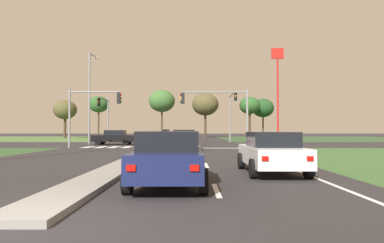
{
  "coord_description": "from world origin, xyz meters",
  "views": [
    {
      "loc": [
        2.87,
        -5.29,
        1.56
      ],
      "look_at": [
        2.92,
        26.39,
        2.33
      ],
      "focal_mm": 31.49,
      "sensor_mm": 36.0,
      "label": 1
    }
  ],
  "objects_px": {
    "treeline_near": "(65,110)",
    "treeline_sixth": "(249,106)",
    "car_navy_second": "(169,158)",
    "traffic_signal_near_left": "(89,107)",
    "treeline_fifth": "(262,108)",
    "fastfood_pole_sign": "(277,74)",
    "car_black_third": "(114,137)",
    "treeline_fourth": "(205,104)",
    "car_white_fourth": "(271,152)",
    "traffic_signal_far_left": "(104,111)",
    "traffic_signal_near_right": "(220,106)",
    "street_lamp_second": "(89,93)",
    "treeline_third": "(161,101)",
    "car_silver_near": "(184,140)",
    "traffic_signal_far_right": "(231,108)",
    "car_red_fifth": "(165,134)",
    "treeline_second": "(98,105)"
  },
  "relations": [
    {
      "from": "traffic_signal_far_left",
      "to": "treeline_fifth",
      "type": "distance_m",
      "value": 35.69
    },
    {
      "from": "traffic_signal_near_left",
      "to": "traffic_signal_near_right",
      "type": "xyz_separation_m",
      "value": [
        11.19,
        0.0,
        0.06
      ]
    },
    {
      "from": "car_red_fifth",
      "to": "traffic_signal_far_left",
      "type": "height_order",
      "value": "traffic_signal_far_left"
    },
    {
      "from": "car_black_third",
      "to": "traffic_signal_far_left",
      "type": "bearing_deg",
      "value": 24.68
    },
    {
      "from": "treeline_near",
      "to": "treeline_sixth",
      "type": "distance_m",
      "value": 34.14
    },
    {
      "from": "traffic_signal_far_left",
      "to": "treeline_near",
      "type": "relative_size",
      "value": 0.77
    },
    {
      "from": "car_silver_near",
      "to": "treeline_second",
      "type": "bearing_deg",
      "value": 114.7
    },
    {
      "from": "traffic_signal_near_left",
      "to": "treeline_near",
      "type": "height_order",
      "value": "treeline_near"
    },
    {
      "from": "car_black_third",
      "to": "treeline_third",
      "type": "bearing_deg",
      "value": -5.49
    },
    {
      "from": "traffic_signal_far_right",
      "to": "treeline_fifth",
      "type": "distance_m",
      "value": 27.95
    },
    {
      "from": "car_black_third",
      "to": "traffic_signal_far_left",
      "type": "height_order",
      "value": "traffic_signal_far_left"
    },
    {
      "from": "car_black_third",
      "to": "car_white_fourth",
      "type": "relative_size",
      "value": 1.06
    },
    {
      "from": "car_navy_second",
      "to": "car_black_third",
      "type": "distance_m",
      "value": 26.78
    },
    {
      "from": "traffic_signal_near_left",
      "to": "treeline_second",
      "type": "bearing_deg",
      "value": 104.32
    },
    {
      "from": "treeline_near",
      "to": "treeline_fifth",
      "type": "height_order",
      "value": "treeline_fifth"
    },
    {
      "from": "car_black_third",
      "to": "car_white_fourth",
      "type": "distance_m",
      "value": 25.53
    },
    {
      "from": "car_white_fourth",
      "to": "traffic_signal_far_right",
      "type": "relative_size",
      "value": 0.7
    },
    {
      "from": "traffic_signal_near_left",
      "to": "car_navy_second",
      "type": "bearing_deg",
      "value": -67.2
    },
    {
      "from": "treeline_third",
      "to": "car_silver_near",
      "type": "bearing_deg",
      "value": -82.19
    },
    {
      "from": "traffic_signal_near_right",
      "to": "car_navy_second",
      "type": "bearing_deg",
      "value": -99.06
    },
    {
      "from": "traffic_signal_far_left",
      "to": "traffic_signal_far_right",
      "type": "bearing_deg",
      "value": -1.55
    },
    {
      "from": "car_silver_near",
      "to": "treeline_fourth",
      "type": "relative_size",
      "value": 0.52
    },
    {
      "from": "street_lamp_second",
      "to": "fastfood_pole_sign",
      "type": "relative_size",
      "value": 0.72
    },
    {
      "from": "car_silver_near",
      "to": "traffic_signal_far_right",
      "type": "bearing_deg",
      "value": 69.35
    },
    {
      "from": "car_white_fourth",
      "to": "treeline_third",
      "type": "distance_m",
      "value": 50.86
    },
    {
      "from": "car_silver_near",
      "to": "treeline_near",
      "type": "relative_size",
      "value": 0.66
    },
    {
      "from": "treeline_fourth",
      "to": "car_white_fourth",
      "type": "bearing_deg",
      "value": -89.8
    },
    {
      "from": "car_white_fourth",
      "to": "fastfood_pole_sign",
      "type": "distance_m",
      "value": 40.33
    },
    {
      "from": "car_navy_second",
      "to": "traffic_signal_near_left",
      "type": "xyz_separation_m",
      "value": [
        -8.11,
        19.31,
        2.71
      ]
    },
    {
      "from": "car_white_fourth",
      "to": "treeline_third",
      "type": "height_order",
      "value": "treeline_third"
    },
    {
      "from": "car_navy_second",
      "to": "treeline_sixth",
      "type": "relative_size",
      "value": 0.54
    },
    {
      "from": "traffic_signal_near_left",
      "to": "treeline_fifth",
      "type": "relative_size",
      "value": 0.66
    },
    {
      "from": "traffic_signal_far_left",
      "to": "car_white_fourth",
      "type": "bearing_deg",
      "value": -64.7
    },
    {
      "from": "treeline_second",
      "to": "traffic_signal_far_right",
      "type": "bearing_deg",
      "value": -45.04
    },
    {
      "from": "car_silver_near",
      "to": "street_lamp_second",
      "type": "height_order",
      "value": "street_lamp_second"
    },
    {
      "from": "street_lamp_second",
      "to": "treeline_fifth",
      "type": "distance_m",
      "value": 39.06
    },
    {
      "from": "car_black_third",
      "to": "traffic_signal_near_right",
      "type": "bearing_deg",
      "value": -121.24
    },
    {
      "from": "traffic_signal_far_left",
      "to": "traffic_signal_near_right",
      "type": "height_order",
      "value": "traffic_signal_far_left"
    },
    {
      "from": "treeline_near",
      "to": "treeline_sixth",
      "type": "bearing_deg",
      "value": 1.24
    },
    {
      "from": "car_silver_near",
      "to": "traffic_signal_far_right",
      "type": "xyz_separation_m",
      "value": [
        5.32,
        14.12,
        3.37
      ]
    },
    {
      "from": "car_navy_second",
      "to": "fastfood_pole_sign",
      "type": "xyz_separation_m",
      "value": [
        13.44,
        40.67,
        9.08
      ]
    },
    {
      "from": "treeline_second",
      "to": "treeline_near",
      "type": "bearing_deg",
      "value": 179.58
    },
    {
      "from": "car_navy_second",
      "to": "traffic_signal_near_right",
      "type": "bearing_deg",
      "value": 80.94
    },
    {
      "from": "car_white_fourth",
      "to": "traffic_signal_near_right",
      "type": "distance_m",
      "value": 16.88
    },
    {
      "from": "traffic_signal_near_left",
      "to": "treeline_second",
      "type": "height_order",
      "value": "treeline_second"
    },
    {
      "from": "treeline_second",
      "to": "treeline_third",
      "type": "distance_m",
      "value": 11.65
    },
    {
      "from": "car_red_fifth",
      "to": "treeline_second",
      "type": "relative_size",
      "value": 0.58
    },
    {
      "from": "treeline_fourth",
      "to": "treeline_fifth",
      "type": "height_order",
      "value": "treeline_fourth"
    },
    {
      "from": "treeline_fourth",
      "to": "treeline_sixth",
      "type": "bearing_deg",
      "value": -26.86
    },
    {
      "from": "traffic_signal_near_right",
      "to": "fastfood_pole_sign",
      "type": "height_order",
      "value": "fastfood_pole_sign"
    }
  ]
}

